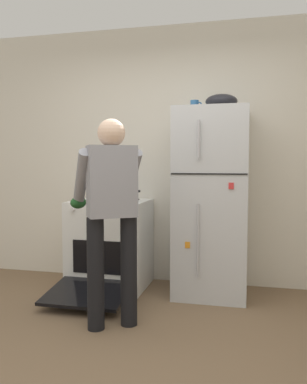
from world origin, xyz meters
name	(u,v)px	position (x,y,z in m)	size (l,w,h in m)	color
ground	(114,367)	(0.00, 0.00, 0.00)	(8.00, 8.00, 0.00)	brown
kitchen_wall_back	(173,155)	(0.00, 1.95, 1.35)	(6.00, 0.10, 2.70)	silver
refrigerator	(212,203)	(0.45, 1.57, 0.89)	(0.68, 0.72, 1.78)	silver
stove_range	(110,245)	(-0.58, 1.55, 0.43)	(0.76, 1.20, 0.89)	white
person_cook	(111,204)	(-0.23, 0.61, 0.95)	(0.66, 0.70, 1.60)	black
red_pot	(124,195)	(-0.42, 1.52, 0.95)	(0.34, 0.24, 0.12)	#19479E
coffee_mug	(195,105)	(0.28, 1.62, 1.83)	(0.11, 0.08, 0.10)	#2D6093
pepper_mill	(90,191)	(-0.88, 1.77, 0.97)	(0.05, 0.05, 0.15)	brown
mixing_bowl	(221,102)	(0.53, 1.57, 1.84)	(0.30, 0.30, 0.13)	black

